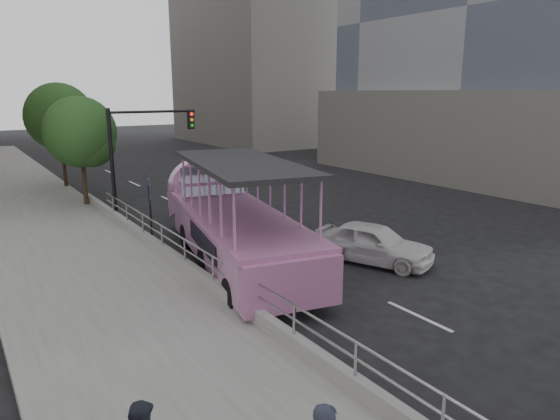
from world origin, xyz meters
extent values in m
plane|color=black|center=(0.00, 0.00, 0.00)|extent=(160.00, 160.00, 0.00)
cube|color=#9C9D97|center=(-5.75, 10.00, 0.15)|extent=(5.50, 80.00, 0.30)
cube|color=#AEAEA9|center=(-3.12, 2.00, 0.48)|extent=(0.24, 30.00, 0.36)
cylinder|color=#AFAEB3|center=(-3.12, -6.00, 1.01)|extent=(0.07, 0.07, 0.70)
cylinder|color=#AFAEB3|center=(-3.12, -4.00, 1.01)|extent=(0.07, 0.07, 0.70)
cylinder|color=#AFAEB3|center=(-3.12, -2.00, 1.01)|extent=(0.07, 0.07, 0.70)
cylinder|color=#AFAEB3|center=(-3.12, 0.00, 1.01)|extent=(0.07, 0.07, 0.70)
cylinder|color=#AFAEB3|center=(-3.12, 2.00, 1.01)|extent=(0.07, 0.07, 0.70)
cylinder|color=#AFAEB3|center=(-3.12, 4.00, 1.01)|extent=(0.07, 0.07, 0.70)
cylinder|color=#AFAEB3|center=(-3.12, 6.00, 1.01)|extent=(0.07, 0.07, 0.70)
cylinder|color=#AFAEB3|center=(-3.12, 8.00, 1.01)|extent=(0.07, 0.07, 0.70)
cylinder|color=#AFAEB3|center=(-3.12, 10.00, 1.01)|extent=(0.07, 0.07, 0.70)
cylinder|color=#AFAEB3|center=(-3.12, 12.00, 1.01)|extent=(0.07, 0.07, 0.70)
cylinder|color=#AFAEB3|center=(-3.12, 2.00, 1.01)|extent=(0.06, 22.00, 0.06)
cylinder|color=#AFAEB3|center=(-3.12, 2.00, 1.34)|extent=(0.06, 22.00, 0.06)
cylinder|color=black|center=(-3.03, 1.04, 0.49)|extent=(0.57, 1.03, 0.97)
cylinder|color=black|center=(-0.69, 0.54, 0.49)|extent=(0.57, 1.03, 0.97)
cylinder|color=black|center=(-2.40, 4.00, 0.49)|extent=(0.57, 1.03, 0.97)
cylinder|color=black|center=(-0.07, 3.51, 0.49)|extent=(0.57, 1.03, 0.97)
cylinder|color=black|center=(-1.77, 6.97, 0.49)|extent=(0.57, 1.03, 0.97)
cylinder|color=black|center=(0.56, 6.48, 0.49)|extent=(0.57, 1.03, 0.97)
cube|color=#B673AB|center=(-1.19, 3.97, 1.11)|extent=(4.49, 9.25, 1.35)
cube|color=#B673AB|center=(-0.11, 9.06, 1.38)|extent=(3.07, 2.80, 1.69)
cylinder|color=#B673AB|center=(0.08, 9.96, 1.71)|extent=(2.65, 1.27, 2.55)
cube|color=#AB6394|center=(-2.14, -0.53, 1.11)|extent=(2.73, 0.93, 1.35)
cube|color=#AB6394|center=(-1.19, 3.97, 1.85)|extent=(4.68, 9.59, 0.13)
cube|color=black|center=(-1.28, 3.55, 3.67)|extent=(4.29, 7.59, 0.15)
cube|color=gray|center=(-0.50, 7.20, 2.51)|extent=(2.48, 0.73, 1.13)
cube|color=#B673AB|center=(-0.40, 7.68, 2.19)|extent=(2.56, 1.55, 0.54)
imported|color=silver|center=(3.04, 1.89, 0.72)|extent=(3.21, 4.53, 1.43)
cylinder|color=black|center=(-3.00, 7.42, 1.26)|extent=(0.08, 0.08, 2.53)
cube|color=navy|center=(-3.00, 7.42, 2.32)|extent=(0.19, 0.61, 0.91)
cube|color=silver|center=(-2.97, 7.42, 2.32)|extent=(0.12, 0.39, 0.56)
cylinder|color=black|center=(-2.90, 12.50, 2.60)|extent=(0.18, 0.18, 5.20)
cylinder|color=black|center=(-0.90, 12.50, 5.00)|extent=(4.20, 0.12, 0.12)
cube|color=black|center=(1.00, 12.50, 4.55)|extent=(0.28, 0.22, 0.85)
sphere|color=red|center=(1.00, 12.37, 4.85)|extent=(0.16, 0.16, 0.16)
cylinder|color=#312316|center=(-3.40, 16.00, 1.54)|extent=(0.22, 0.22, 3.08)
sphere|color=#2D5120|center=(-3.40, 16.00, 3.96)|extent=(3.52, 3.52, 3.52)
sphere|color=#2D5120|center=(-3.00, 15.70, 3.41)|extent=(2.42, 2.42, 2.42)
cylinder|color=#312316|center=(-3.20, 22.00, 1.74)|extent=(0.22, 0.22, 3.47)
sphere|color=#2D5120|center=(-3.20, 22.00, 4.46)|extent=(3.97, 3.97, 3.97)
sphere|color=#2D5120|center=(-2.80, 21.70, 3.84)|extent=(2.73, 2.73, 2.73)
cube|color=slate|center=(30.00, 10.00, 3.00)|extent=(26.00, 26.00, 6.00)
cube|color=slate|center=(26.00, 42.00, 16.00)|extent=(20.00, 20.00, 32.00)
camera|label=1|loc=(-9.00, -10.23, 5.88)|focal=32.00mm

